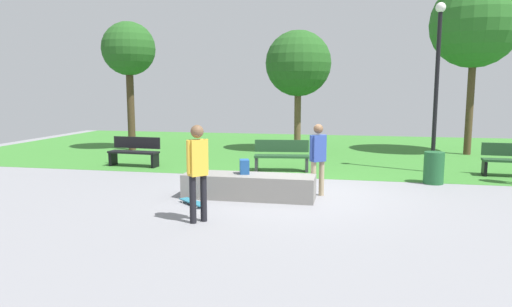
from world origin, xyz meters
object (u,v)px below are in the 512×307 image
at_px(lamp_post, 437,73).
at_px(backpack_on_ledge, 244,167).
at_px(skateboard_by_ledge, 193,202).
at_px(park_bench_far_right, 135,151).
at_px(concrete_ledge, 249,186).
at_px(skater_performing_trick, 198,165).
at_px(park_bench_center_lawn, 282,155).
at_px(trash_bin, 434,168).
at_px(tree_young_birch, 129,50).
at_px(tree_broad_elm, 475,24).
at_px(skater_watching, 318,154).
at_px(tree_slender_maple, 298,64).

bearing_deg(lamp_post, backpack_on_ledge, -138.17).
xyz_separation_m(skateboard_by_ledge, park_bench_far_right, (-3.42, 4.33, 0.42)).
distance_m(concrete_ledge, skater_performing_trick, 2.22).
xyz_separation_m(skateboard_by_ledge, lamp_post, (5.56, 5.08, 2.81)).
bearing_deg(park_bench_center_lawn, trash_bin, -14.37).
bearing_deg(park_bench_far_right, park_bench_center_lawn, 0.70).
height_order(park_bench_far_right, tree_young_birch, tree_young_birch).
height_order(concrete_ledge, lamp_post, lamp_post).
xyz_separation_m(park_bench_far_right, lamp_post, (8.98, 0.76, 2.39)).
relative_size(concrete_ledge, park_bench_center_lawn, 1.77).
distance_m(concrete_ledge, tree_broad_elm, 11.45).
distance_m(skateboard_by_ledge, trash_bin, 6.28).
distance_m(skater_watching, tree_slender_maple, 8.00).
distance_m(lamp_post, trash_bin, 3.03).
bearing_deg(park_bench_far_right, concrete_ledge, -38.17).
relative_size(skater_performing_trick, trash_bin, 2.17).
bearing_deg(tree_slender_maple, trash_bin, -53.27).
bearing_deg(skater_performing_trick, park_bench_center_lawn, 82.81).
xyz_separation_m(skateboard_by_ledge, tree_broad_elm, (7.45, 9.21, 4.63)).
bearing_deg(park_bench_far_right, lamp_post, 4.80).
height_order(skater_watching, tree_slender_maple, tree_slender_maple).
relative_size(backpack_on_ledge, tree_young_birch, 0.06).
xyz_separation_m(concrete_ledge, tree_slender_maple, (0.16, 8.04, 3.08)).
distance_m(backpack_on_ledge, park_bench_far_right, 5.51).
height_order(skater_watching, tree_broad_elm, tree_broad_elm).
relative_size(tree_slender_maple, tree_broad_elm, 0.73).
distance_m(skateboard_by_ledge, tree_young_birch, 10.30).
xyz_separation_m(tree_broad_elm, trash_bin, (-2.14, -5.87, -4.29)).
relative_size(concrete_ledge, park_bench_far_right, 1.79).
xyz_separation_m(skateboard_by_ledge, tree_slender_maple, (1.17, 8.88, 3.29)).
relative_size(tree_broad_elm, trash_bin, 7.67).
height_order(concrete_ledge, backpack_on_ledge, backpack_on_ledge).
bearing_deg(tree_broad_elm, skater_watching, -122.27).
height_order(concrete_ledge, park_bench_center_lawn, park_bench_center_lawn).
bearing_deg(tree_broad_elm, park_bench_center_lawn, -142.21).
xyz_separation_m(backpack_on_ledge, tree_slender_maple, (0.27, 7.97, 2.66)).
bearing_deg(skateboard_by_ledge, tree_broad_elm, 51.04).
distance_m(park_bench_far_right, lamp_post, 9.33).
bearing_deg(park_bench_center_lawn, lamp_post, 9.15).
bearing_deg(skater_watching, tree_broad_elm, 57.73).
distance_m(tree_young_birch, tree_broad_elm, 12.85).
relative_size(concrete_ledge, tree_broad_elm, 0.46).
bearing_deg(park_bench_far_right, skater_performing_trick, -54.39).
xyz_separation_m(concrete_ledge, skater_performing_trick, (-0.49, -2.02, 0.78)).
bearing_deg(tree_broad_elm, skateboard_by_ledge, -128.96).
height_order(skater_performing_trick, tree_slender_maple, tree_slender_maple).
bearing_deg(skater_watching, park_bench_center_lawn, 112.76).
bearing_deg(backpack_on_ledge, tree_slender_maple, -19.07).
bearing_deg(tree_young_birch, park_bench_center_lawn, -28.57).
bearing_deg(skater_performing_trick, tree_young_birch, 122.61).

